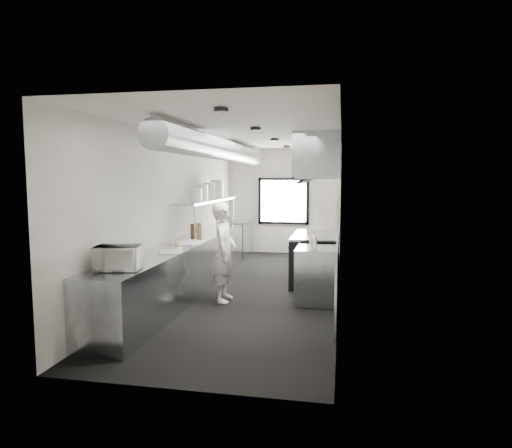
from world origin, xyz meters
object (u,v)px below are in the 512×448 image
at_px(exhaust_hood, 319,158).
at_px(bottle_station, 316,275).
at_px(small_plate, 177,248).
at_px(plate_stack_a, 196,195).
at_px(knife_block, 196,230).
at_px(plate_stack_c, 209,191).
at_px(squeeze_bottle_e, 314,240).
at_px(plate_stack_d, 217,189).
at_px(far_work_table, 235,239).
at_px(range, 315,258).
at_px(cutting_board, 189,243).
at_px(microwave, 118,258).
at_px(pass_shelf, 208,201).
at_px(deli_tub_b, 129,256).
at_px(prep_counter, 186,267).
at_px(squeeze_bottle_c, 315,242).
at_px(line_cook, 224,252).
at_px(squeeze_bottle_b, 312,244).
at_px(squeeze_bottle_d, 314,240).
at_px(squeeze_bottle_a, 311,244).
at_px(deli_tub_a, 117,260).
at_px(plate_stack_b, 202,193).

height_order(exhaust_hood, bottle_station, exhaust_hood).
xyz_separation_m(small_plate, plate_stack_a, (-0.13, 1.38, 0.79)).
relative_size(knife_block, plate_stack_c, 0.68).
bearing_deg(squeeze_bottle_e, plate_stack_d, 137.52).
bearing_deg(squeeze_bottle_e, far_work_table, 122.06).
height_order(range, cutting_board, range).
xyz_separation_m(bottle_station, microwave, (-2.29, -2.22, 0.60)).
distance_m(microwave, small_plate, 1.74).
bearing_deg(exhaust_hood, knife_block, -172.21).
xyz_separation_m(pass_shelf, cutting_board, (0.14, -1.61, -0.63)).
xyz_separation_m(bottle_station, deli_tub_b, (-2.46, -1.59, 0.50)).
bearing_deg(cutting_board, microwave, -92.09).
xyz_separation_m(far_work_table, plate_stack_a, (-0.02, -3.00, 1.24)).
xyz_separation_m(prep_counter, squeeze_bottle_c, (2.27, -0.25, 0.54)).
relative_size(prep_counter, knife_block, 25.23).
distance_m(line_cook, cutting_board, 0.77).
xyz_separation_m(prep_counter, line_cook, (0.81, -0.39, 0.36)).
relative_size(far_work_table, knife_block, 5.05).
distance_m(pass_shelf, squeeze_bottle_b, 3.00).
xyz_separation_m(small_plate, squeeze_bottle_e, (2.13, 0.82, 0.07)).
relative_size(prep_counter, deli_tub_b, 41.20).
relative_size(exhaust_hood, squeeze_bottle_b, 12.05).
distance_m(pass_shelf, far_work_table, 2.45).
height_order(cutting_board, squeeze_bottle_c, squeeze_bottle_c).
relative_size(microwave, squeeze_bottle_d, 2.64).
bearing_deg(prep_counter, microwave, -89.70).
bearing_deg(exhaust_hood, plate_stack_a, -167.61).
bearing_deg(plate_stack_d, squeeze_bottle_a, -49.88).
height_order(exhaust_hood, small_plate, exhaust_hood).
bearing_deg(knife_block, bottle_station, -4.40).
distance_m(squeeze_bottle_b, squeeze_bottle_c, 0.14).
distance_m(prep_counter, deli_tub_b, 1.86).
bearing_deg(pass_shelf, microwave, -89.22).
bearing_deg(deli_tub_b, knife_block, 88.63).
height_order(microwave, small_plate, microwave).
distance_m(microwave, plate_stack_a, 3.18).
bearing_deg(deli_tub_a, range, 54.48).
distance_m(prep_counter, plate_stack_a, 1.43).
bearing_deg(squeeze_bottle_d, deli_tub_a, -139.00).
bearing_deg(microwave, plate_stack_d, 78.22).
distance_m(far_work_table, squeeze_bottle_d, 4.37).
bearing_deg(pass_shelf, line_cook, -65.88).
distance_m(prep_counter, small_plate, 0.83).
relative_size(deli_tub_b, squeeze_bottle_e, 0.90).
bearing_deg(microwave, plate_stack_b, 78.84).
bearing_deg(range, squeeze_bottle_b, -88.54).
bearing_deg(knife_block, deli_tub_b, -71.53).
height_order(small_plate, cutting_board, cutting_board).
height_order(prep_counter, small_plate, small_plate).
bearing_deg(plate_stack_d, plate_stack_b, -91.54).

